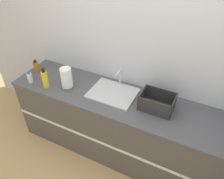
% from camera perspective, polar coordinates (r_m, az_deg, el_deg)
% --- Properties ---
extents(ground_plane, '(12.00, 12.00, 0.00)m').
position_cam_1_polar(ground_plane, '(3.00, -2.33, -19.14)').
color(ground_plane, tan).
extents(wall_back, '(4.95, 0.06, 2.60)m').
position_cam_1_polar(wall_back, '(2.56, 4.29, 9.39)').
color(wall_back, silver).
rests_on(wall_back, ground_plane).
extents(counter_cabinet, '(2.57, 0.67, 0.91)m').
position_cam_1_polar(counter_cabinet, '(2.82, 0.62, -9.09)').
color(counter_cabinet, '#514C47').
rests_on(counter_cabinet, ground_plane).
extents(sink, '(0.53, 0.42, 0.22)m').
position_cam_1_polar(sink, '(2.54, 0.26, -0.76)').
color(sink, silver).
rests_on(sink, counter_cabinet).
extents(paper_towel_roll, '(0.13, 0.13, 0.26)m').
position_cam_1_polar(paper_towel_roll, '(2.64, -11.80, 2.99)').
color(paper_towel_roll, '#4C4C51').
rests_on(paper_towel_roll, counter_cabinet).
extents(dish_rack, '(0.35, 0.25, 0.18)m').
position_cam_1_polar(dish_rack, '(2.36, 11.66, -3.50)').
color(dish_rack, '#2D2D2D').
rests_on(dish_rack, counter_cabinet).
extents(bottle_clear, '(0.06, 0.06, 0.16)m').
position_cam_1_polar(bottle_clear, '(2.88, -20.66, 2.89)').
color(bottle_clear, silver).
rests_on(bottle_clear, counter_cabinet).
extents(bottle_amber, '(0.07, 0.07, 0.17)m').
position_cam_1_polar(bottle_amber, '(3.08, -19.20, 5.68)').
color(bottle_amber, '#B26B19').
rests_on(bottle_amber, counter_cabinet).
extents(bottle_yellow, '(0.07, 0.07, 0.26)m').
position_cam_1_polar(bottle_yellow, '(2.71, -17.09, 2.62)').
color(bottle_yellow, yellow).
rests_on(bottle_yellow, counter_cabinet).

